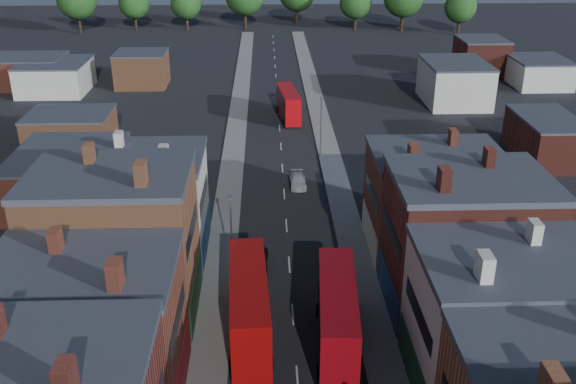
{
  "coord_description": "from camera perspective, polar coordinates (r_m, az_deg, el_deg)",
  "views": [
    {
      "loc": [
        -1.93,
        -20.16,
        31.21
      ],
      "look_at": [
        0.0,
        35.31,
        6.02
      ],
      "focal_mm": 40.0,
      "sensor_mm": 36.0,
      "label": 1
    }
  ],
  "objects": [
    {
      "name": "car_2",
      "position": [
        60.24,
        -2.89,
        -6.11
      ],
      "size": [
        2.3,
        4.78,
        1.31
      ],
      "primitive_type": "imported",
      "rotation": [
        0.0,
        0.0,
        -0.03
      ],
      "color": "black",
      "rests_on": "ground"
    },
    {
      "name": "lamp_post_3",
      "position": [
        84.73,
        2.95,
        6.15
      ],
      "size": [
        0.25,
        0.7,
        8.12
      ],
      "color": "slate",
      "rests_on": "ground"
    },
    {
      "name": "bus_0",
      "position": [
        50.07,
        -3.49,
        -10.05
      ],
      "size": [
        3.64,
        12.65,
        5.41
      ],
      "rotation": [
        0.0,
        0.0,
        0.05
      ],
      "color": "#B60B0A",
      "rests_on": "ground"
    },
    {
      "name": "bus_2",
      "position": [
        100.89,
        0.04,
        7.87
      ],
      "size": [
        3.57,
        10.88,
        4.61
      ],
      "rotation": [
        0.0,
        0.0,
        0.11
      ],
      "color": "#AA070C",
      "rests_on": "ground"
    },
    {
      "name": "car_3",
      "position": [
        76.93,
        0.89,
        1.01
      ],
      "size": [
        1.92,
        4.6,
        1.33
      ],
      "primitive_type": "imported",
      "rotation": [
        0.0,
        0.0,
        0.01
      ],
      "color": "white",
      "rests_on": "ground"
    },
    {
      "name": "pavement_east",
      "position": [
        77.23,
        4.44,
        0.54
      ],
      "size": [
        3.0,
        200.0,
        0.12
      ],
      "primitive_type": "cube",
      "color": "gray",
      "rests_on": "ground"
    },
    {
      "name": "lamp_post_2",
      "position": [
        56.83,
        -5.07,
        -3.5
      ],
      "size": [
        0.25,
        0.7,
        8.12
      ],
      "color": "slate",
      "rests_on": "ground"
    },
    {
      "name": "bus_1",
      "position": [
        49.37,
        4.4,
        -10.81
      ],
      "size": [
        3.67,
        12.17,
        5.18
      ],
      "rotation": [
        0.0,
        0.0,
        -0.07
      ],
      "color": "#AD0913",
      "rests_on": "ground"
    },
    {
      "name": "pavement_west",
      "position": [
        76.9,
        -5.23,
        0.4
      ],
      "size": [
        3.0,
        200.0,
        0.12
      ],
      "primitive_type": "cube",
      "color": "gray",
      "rests_on": "ground"
    }
  ]
}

